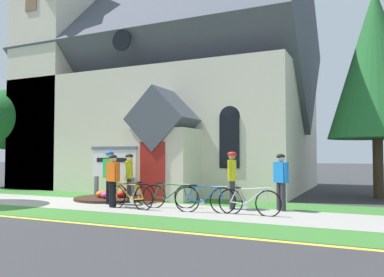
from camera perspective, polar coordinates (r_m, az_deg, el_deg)
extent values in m
plane|color=#333335|center=(17.03, -17.37, -7.85)|extent=(140.00, 140.00, 0.00)
cube|color=#99968E|center=(14.13, -17.85, -8.95)|extent=(32.00, 2.54, 0.01)
cube|color=#38722D|center=(12.70, -24.15, -9.61)|extent=(32.00, 1.54, 0.01)
cube|color=#38722D|center=(15.83, -12.38, -8.31)|extent=(24.00, 1.89, 0.01)
cube|color=beige|center=(20.26, -3.28, 0.48)|extent=(13.66, 8.70, 5.34)
cube|color=#4C515B|center=(20.93, -3.26, 12.31)|extent=(14.16, 8.86, 8.86)
cube|color=beige|center=(21.47, -19.53, 8.56)|extent=(3.14, 3.14, 11.37)
cube|color=beige|center=(14.54, -4.19, -3.76)|extent=(2.40, 1.60, 2.60)
cube|color=#4C515B|center=(14.60, -4.17, 2.73)|extent=(2.40, 1.80, 2.40)
cube|color=maroon|center=(13.83, -5.83, -4.86)|extent=(1.00, 0.06, 2.10)
cube|color=black|center=(14.31, 5.50, -0.57)|extent=(0.76, 0.06, 1.90)
cone|color=black|center=(14.37, 5.49, 3.21)|extent=(0.80, 0.06, 0.80)
cylinder|color=black|center=(17.19, -10.29, 13.96)|extent=(0.90, 0.06, 0.90)
cube|color=slate|center=(15.33, -13.83, -6.95)|extent=(0.12, 0.12, 0.83)
cube|color=slate|center=(14.35, -8.70, -7.30)|extent=(0.12, 0.12, 0.83)
cube|color=white|center=(14.78, -11.32, -3.58)|extent=(1.96, 0.11, 1.01)
cube|color=slate|center=(14.78, -11.31, -1.39)|extent=(2.08, 0.15, 0.12)
cube|color=black|center=(14.74, -11.43, -3.11)|extent=(1.57, 0.04, 0.16)
cylinder|color=#382319|center=(14.68, -11.87, -8.59)|extent=(2.60, 2.60, 0.10)
ellipsoid|color=red|center=(14.39, -10.35, -8.05)|extent=(0.36, 0.36, 0.24)
ellipsoid|color=red|center=(15.33, -9.35, -7.71)|extent=(0.36, 0.36, 0.24)
ellipsoid|color=orange|center=(15.50, -12.04, -7.63)|extent=(0.36, 0.36, 0.24)
ellipsoid|color=orange|center=(14.58, -13.25, -7.95)|extent=(0.36, 0.36, 0.24)
ellipsoid|color=#CC338C|center=(14.19, -12.50, -8.11)|extent=(0.36, 0.36, 0.24)
torus|color=black|center=(10.95, 5.69, -9.21)|extent=(0.72, 0.05, 0.72)
torus|color=black|center=(10.64, 11.12, -9.37)|extent=(0.72, 0.05, 0.72)
cylinder|color=#B7B7BC|center=(10.72, 9.23, -8.42)|extent=(0.57, 0.05, 0.47)
cylinder|color=#B7B7BC|center=(10.73, 8.62, -7.30)|extent=(0.78, 0.05, 0.06)
cylinder|color=#B7B7BC|center=(10.84, 7.22, -8.44)|extent=(0.26, 0.04, 0.43)
cylinder|color=#B7B7BC|center=(10.89, 6.75, -9.38)|extent=(0.43, 0.04, 0.09)
cylinder|color=#B7B7BC|center=(10.90, 6.16, -8.28)|extent=(0.22, 0.04, 0.38)
cylinder|color=#B7B7BC|center=(10.63, 10.89, -8.32)|extent=(0.12, 0.04, 0.40)
ellipsoid|color=black|center=(10.85, 6.63, -7.18)|extent=(0.24, 0.08, 0.05)
cylinder|color=silver|center=(10.62, 10.66, -7.16)|extent=(0.44, 0.04, 0.03)
cylinder|color=silver|center=(10.82, 7.82, -9.55)|extent=(0.18, 0.02, 0.18)
torus|color=black|center=(11.72, -7.18, -8.77)|extent=(0.72, 0.10, 0.72)
torus|color=black|center=(12.37, -11.07, -8.41)|extent=(0.72, 0.10, 0.72)
cylinder|color=orange|center=(12.12, -9.79, -7.72)|extent=(0.56, 0.09, 0.47)
cylinder|color=orange|center=(12.03, -9.36, -6.67)|extent=(0.77, 0.11, 0.05)
cylinder|color=orange|center=(11.88, -8.34, -7.81)|extent=(0.26, 0.06, 0.47)
cylinder|color=orange|center=(11.85, -7.99, -8.82)|extent=(0.42, 0.07, 0.09)
cylinder|color=orange|center=(11.76, -7.54, -7.75)|extent=(0.22, 0.06, 0.42)
cylinder|color=orange|center=(12.32, -10.92, -7.51)|extent=(0.12, 0.05, 0.40)
ellipsoid|color=black|center=(11.79, -7.90, -6.59)|extent=(0.25, 0.10, 0.05)
cylinder|color=silver|center=(12.28, -10.76, -6.51)|extent=(0.44, 0.07, 0.03)
cylinder|color=silver|center=(11.98, -8.79, -8.86)|extent=(0.18, 0.04, 0.18)
torus|color=black|center=(12.97, -6.88, -8.18)|extent=(0.70, 0.16, 0.71)
torus|color=black|center=(13.38, -10.99, -7.98)|extent=(0.70, 0.16, 0.71)
cylinder|color=black|center=(13.22, -9.62, -7.41)|extent=(0.55, 0.13, 0.43)
cylinder|color=black|center=(13.16, -9.16, -6.50)|extent=(0.75, 0.16, 0.07)
cylinder|color=black|center=(13.07, -8.09, -7.41)|extent=(0.26, 0.08, 0.45)
cylinder|color=black|center=(13.05, -7.72, -8.25)|extent=(0.41, 0.11, 0.09)
cylinder|color=black|center=(12.99, -7.26, -7.33)|extent=(0.22, 0.07, 0.39)
cylinder|color=black|center=(13.35, -10.83, -7.24)|extent=(0.12, 0.06, 0.36)
ellipsoid|color=black|center=(13.01, -7.63, -6.35)|extent=(0.25, 0.12, 0.05)
cylinder|color=silver|center=(13.31, -10.66, -6.42)|extent=(0.44, 0.10, 0.03)
cylinder|color=silver|center=(13.13, -8.56, -8.32)|extent=(0.18, 0.05, 0.18)
torus|color=black|center=(11.27, -0.72, -8.95)|extent=(0.75, 0.14, 0.75)
torus|color=black|center=(11.01, 4.54, -9.09)|extent=(0.75, 0.14, 0.75)
cylinder|color=#194CA5|center=(11.07, 2.72, -8.23)|extent=(0.56, 0.11, 0.45)
cylinder|color=#194CA5|center=(11.08, 2.14, -7.09)|extent=(0.77, 0.14, 0.05)
cylinder|color=#194CA5|center=(11.17, 0.78, -8.15)|extent=(0.26, 0.07, 0.46)
cylinder|color=#194CA5|center=(11.21, 0.31, -9.12)|extent=(0.42, 0.09, 0.09)
cylinder|color=#194CA5|center=(11.22, -0.26, -7.99)|extent=(0.22, 0.07, 0.40)
cylinder|color=#194CA5|center=(10.99, 4.32, -8.13)|extent=(0.12, 0.05, 0.38)
ellipsoid|color=black|center=(11.18, 0.21, -6.86)|extent=(0.25, 0.11, 0.05)
cylinder|color=silver|center=(10.98, 4.11, -7.06)|extent=(0.44, 0.09, 0.03)
cylinder|color=silver|center=(11.16, 1.35, -9.29)|extent=(0.18, 0.04, 0.18)
torus|color=black|center=(12.20, -5.61, -8.48)|extent=(0.69, 0.30, 0.73)
torus|color=black|center=(12.10, -0.88, -8.55)|extent=(0.69, 0.30, 0.73)
cylinder|color=#19723F|center=(12.11, -2.49, -7.82)|extent=(0.52, 0.23, 0.44)
cylinder|color=#19723F|center=(12.10, -3.01, -6.76)|extent=(0.70, 0.31, 0.08)
cylinder|color=#19723F|center=(12.15, -4.24, -7.70)|extent=(0.25, 0.13, 0.46)
cylinder|color=#19723F|center=(12.18, -4.67, -8.62)|extent=(0.39, 0.18, 0.09)
cylinder|color=#19723F|center=(12.17, -5.18, -7.56)|extent=(0.21, 0.11, 0.41)
cylinder|color=#19723F|center=(12.08, -1.07, -7.71)|extent=(0.12, 0.08, 0.36)
ellipsoid|color=black|center=(12.14, -4.76, -6.50)|extent=(0.25, 0.16, 0.05)
cylinder|color=silver|center=(12.07, -1.26, -6.78)|extent=(0.42, 0.19, 0.03)
cylinder|color=silver|center=(12.16, -3.73, -8.76)|extent=(0.17, 0.08, 0.18)
cylinder|color=#2D2D33|center=(13.65, -9.23, -7.54)|extent=(0.15, 0.15, 0.83)
cylinder|color=#2D2D33|center=(13.76, -9.19, -7.50)|extent=(0.15, 0.15, 0.83)
cube|color=yellow|center=(13.66, -9.19, -4.52)|extent=(0.40, 0.51, 0.61)
sphere|color=beige|center=(13.65, -9.18, -2.80)|extent=(0.21, 0.21, 0.21)
ellipsoid|color=black|center=(13.65, -9.18, -2.56)|extent=(0.34, 0.33, 0.15)
cylinder|color=yellow|center=(13.38, -9.46, -4.43)|extent=(0.09, 0.22, 0.55)
cylinder|color=yellow|center=(13.94, -8.93, -4.36)|extent=(0.09, 0.19, 0.55)
cylinder|color=black|center=(13.19, -11.86, -7.60)|extent=(0.15, 0.15, 0.87)
cylinder|color=black|center=(13.29, -12.18, -7.56)|extent=(0.15, 0.15, 0.87)
cube|color=green|center=(13.19, -11.99, -4.31)|extent=(0.53, 0.35, 0.64)
sphere|color=beige|center=(13.19, -11.98, -2.44)|extent=(0.23, 0.23, 0.23)
ellipsoid|color=#1E59B2|center=(13.19, -11.97, -2.17)|extent=(0.32, 0.34, 0.16)
cylinder|color=green|center=(12.93, -11.39, -4.22)|extent=(0.09, 0.12, 0.58)
cylinder|color=green|center=(13.46, -12.57, -4.13)|extent=(0.09, 0.09, 0.57)
cylinder|color=black|center=(12.41, -11.39, -8.07)|extent=(0.15, 0.15, 0.82)
cylinder|color=black|center=(12.51, -11.69, -8.02)|extent=(0.15, 0.15, 0.82)
cube|color=#E55914|center=(12.41, -11.51, -4.80)|extent=(0.50, 0.34, 0.60)
sphere|color=beige|center=(12.40, -11.50, -2.93)|extent=(0.21, 0.21, 0.21)
ellipsoid|color=black|center=(12.40, -11.50, -2.67)|extent=(0.30, 0.32, 0.15)
cylinder|color=#E55914|center=(12.16, -10.91, -4.71)|extent=(0.09, 0.13, 0.54)
cylinder|color=#E55914|center=(12.66, -12.09, -4.61)|extent=(0.09, 0.23, 0.54)
cylinder|color=#2D2D33|center=(11.71, 13.23, -8.36)|extent=(0.15, 0.15, 0.83)
cylinder|color=#2D2D33|center=(11.87, 12.64, -8.29)|extent=(0.15, 0.15, 0.83)
cube|color=blue|center=(11.74, 12.90, -4.85)|extent=(0.48, 0.46, 0.60)
sphere|color=beige|center=(11.73, 12.88, -2.85)|extent=(0.21, 0.21, 0.21)
ellipsoid|color=black|center=(11.73, 12.88, -2.57)|extent=(0.34, 0.35, 0.15)
cylinder|color=blue|center=(11.49, 13.60, -4.74)|extent=(0.09, 0.15, 0.55)
cylinder|color=blue|center=(11.99, 12.22, -4.66)|extent=(0.09, 0.15, 0.55)
cylinder|color=#2D2D33|center=(11.84, 5.86, -8.27)|extent=(0.15, 0.15, 0.86)
cylinder|color=#2D2D33|center=(11.99, 5.96, -8.20)|extent=(0.15, 0.15, 0.86)
cube|color=yellow|center=(11.86, 5.89, -4.66)|extent=(0.29, 0.51, 0.63)
sphere|color=#936B51|center=(11.85, 5.88, -2.61)|extent=(0.22, 0.22, 0.22)
ellipsoid|color=red|center=(11.85, 5.88, -2.31)|extent=(0.32, 0.28, 0.16)
cylinder|color=yellow|center=(11.58, 5.49, -4.56)|extent=(0.09, 0.12, 0.57)
cylinder|color=yellow|center=(12.15, 6.27, -4.46)|extent=(0.09, 0.24, 0.57)
cylinder|color=#3D2D1E|center=(16.33, 25.63, -3.97)|extent=(0.37, 0.37, 2.27)
cone|color=#23662D|center=(16.70, 25.37, 10.07)|extent=(3.64, 3.64, 5.84)
cylinder|color=#3D2D1E|center=(22.70, -25.18, -4.13)|extent=(0.26, 0.26, 1.76)
ellipsoid|color=#195623|center=(22.76, -25.06, 2.50)|extent=(4.09, 4.09, 3.18)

